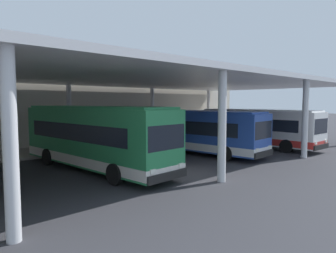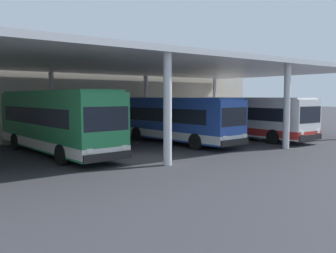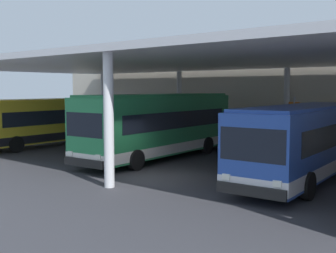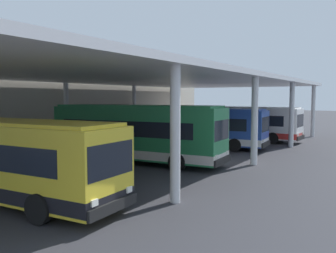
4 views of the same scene
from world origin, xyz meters
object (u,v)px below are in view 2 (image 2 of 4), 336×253
bus_middle_bay (175,119)px  banner_sign (84,112)px  bus_second_bay (55,121)px  bus_far_bay (250,117)px  bench_waiting (132,125)px

bus_middle_bay → banner_sign: size_ratio=3.34×
bus_second_bay → bus_far_bay: (14.71, -1.54, -0.19)m
bus_middle_bay → banner_sign: bearing=116.8°
bus_middle_bay → bus_far_bay: (6.33, -1.25, 0.00)m
bench_waiting → banner_sign: size_ratio=0.56×
bus_middle_bay → banner_sign: (-3.64, 7.21, 0.32)m
banner_sign → bus_far_bay: bearing=-40.3°
bus_far_bay → banner_sign: (-9.98, 8.46, 0.32)m
bus_far_bay → banner_sign: banner_sign is taller
bus_far_bay → banner_sign: bearing=139.7°
bench_waiting → banner_sign: banner_sign is taller
bus_second_bay → banner_sign: 8.38m
bus_far_bay → bus_second_bay: bearing=174.0°
bus_far_bay → bench_waiting: size_ratio=5.88×
bus_second_bay → bench_waiting: (9.75, 7.79, -1.18)m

